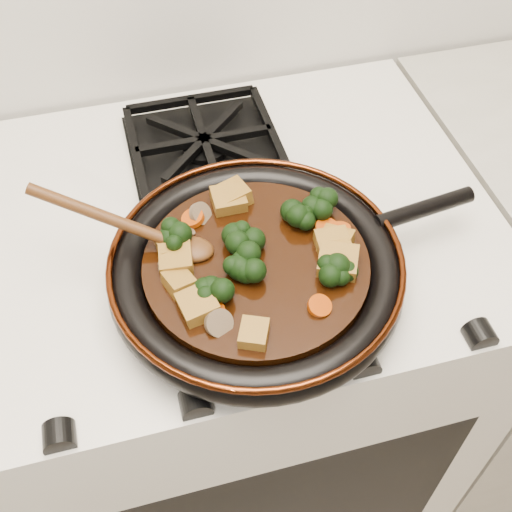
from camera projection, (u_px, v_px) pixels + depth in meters
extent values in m
cube|color=silver|center=(234.00, 373.00, 1.26)|extent=(0.76, 0.60, 0.90)
cylinder|color=black|center=(256.00, 275.00, 0.80)|extent=(0.34, 0.34, 0.01)
torus|color=black|center=(256.00, 270.00, 0.79)|extent=(0.36, 0.36, 0.04)
torus|color=#4A1D0A|center=(256.00, 260.00, 0.78)|extent=(0.36, 0.36, 0.01)
cylinder|color=black|center=(425.00, 208.00, 0.84)|extent=(0.14, 0.04, 0.02)
cylinder|color=black|center=(256.00, 267.00, 0.79)|extent=(0.28, 0.28, 0.02)
cube|color=olive|center=(336.00, 242.00, 0.79)|extent=(0.05, 0.05, 0.03)
cube|color=olive|center=(176.00, 260.00, 0.77)|extent=(0.05, 0.05, 0.02)
cube|color=olive|center=(254.00, 334.00, 0.70)|extent=(0.04, 0.04, 0.02)
cube|color=olive|center=(334.00, 258.00, 0.77)|extent=(0.04, 0.04, 0.02)
cube|color=olive|center=(172.00, 247.00, 0.78)|extent=(0.04, 0.04, 0.02)
cube|color=olive|center=(179.00, 282.00, 0.75)|extent=(0.04, 0.05, 0.03)
cube|color=olive|center=(198.00, 306.00, 0.73)|extent=(0.05, 0.05, 0.03)
cube|color=olive|center=(338.00, 262.00, 0.77)|extent=(0.06, 0.06, 0.03)
cube|color=olive|center=(333.00, 246.00, 0.78)|extent=(0.04, 0.05, 0.03)
cube|color=olive|center=(232.00, 195.00, 0.84)|extent=(0.05, 0.05, 0.03)
cube|color=olive|center=(229.00, 200.00, 0.83)|extent=(0.04, 0.04, 0.03)
cylinder|color=#AA3904|center=(213.00, 311.00, 0.73)|extent=(0.03, 0.03, 0.01)
cylinder|color=#AA3904|center=(320.00, 306.00, 0.73)|extent=(0.03, 0.03, 0.02)
cylinder|color=#AA3904|center=(178.00, 258.00, 0.78)|extent=(0.03, 0.03, 0.02)
cylinder|color=#AA3904|center=(340.00, 229.00, 0.81)|extent=(0.03, 0.03, 0.02)
cylinder|color=#AA3904|center=(193.00, 218.00, 0.82)|extent=(0.03, 0.03, 0.02)
cylinder|color=#AA3904|center=(327.00, 229.00, 0.81)|extent=(0.03, 0.03, 0.01)
cylinder|color=brown|center=(171.00, 265.00, 0.77)|extent=(0.04, 0.04, 0.02)
cylinder|color=brown|center=(183.00, 230.00, 0.80)|extent=(0.04, 0.04, 0.03)
cylinder|color=brown|center=(219.00, 323.00, 0.71)|extent=(0.04, 0.04, 0.03)
cylinder|color=brown|center=(200.00, 214.00, 0.82)|extent=(0.04, 0.04, 0.03)
ellipsoid|color=#4B2910|center=(191.00, 249.00, 0.78)|extent=(0.07, 0.06, 0.02)
cylinder|color=#4B2910|center=(111.00, 219.00, 0.77)|extent=(0.02, 0.02, 0.21)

